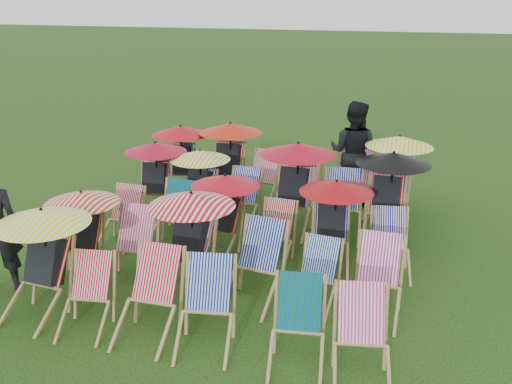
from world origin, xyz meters
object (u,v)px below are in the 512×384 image
(deckchair_5, at_px, (362,341))
(deckchair_29, at_px, (393,174))
(deckchair_0, at_px, (39,261))
(person_rear, at_px, (353,152))

(deckchair_5, bearing_deg, deckchair_29, 79.68)
(deckchair_29, bearing_deg, deckchair_0, -123.15)
(deckchair_29, bearing_deg, person_rear, 157.63)
(deckchair_5, distance_m, person_rear, 5.28)
(deckchair_5, relative_size, deckchair_29, 0.67)
(deckchair_0, distance_m, person_rear, 5.88)
(person_rear, bearing_deg, deckchair_0, 69.82)
(deckchair_29, height_order, person_rear, person_rear)
(deckchair_5, height_order, deckchair_29, deckchair_29)
(deckchair_5, relative_size, person_rear, 0.49)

